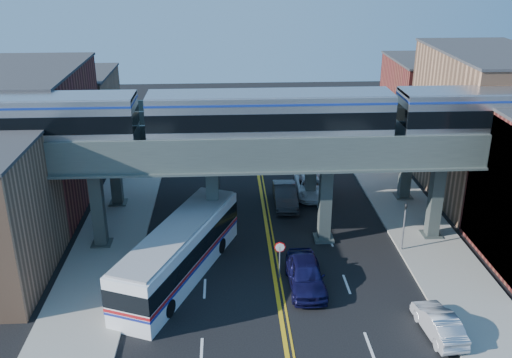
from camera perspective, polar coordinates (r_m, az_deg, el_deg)
ground at (r=34.96m, az=2.32°, el=-12.47°), size 120.00×120.00×0.00m
sidewalk_west at (r=44.21m, az=-14.00°, el=-5.10°), size 5.00×70.00×0.16m
sidewalk_east at (r=45.73m, az=15.66°, el=-4.32°), size 5.00×70.00×0.16m
building_west_b at (r=49.36m, az=-21.41°, el=3.72°), size 8.00×14.00×11.00m
building_west_c at (r=61.72m, az=-17.74°, el=6.26°), size 8.00×10.00×8.00m
building_east_b at (r=51.40m, az=21.74°, el=4.96°), size 8.00×14.00×12.00m
building_east_c at (r=63.36m, az=16.87°, el=7.23°), size 8.00×10.00×9.00m
mural_panel at (r=39.98m, az=23.12°, el=-1.91°), size 0.10×9.50×9.50m
elevated_viaduct_near at (r=39.09m, az=1.38°, el=2.15°), size 52.00×3.60×7.40m
elevated_viaduct_far at (r=45.70m, az=0.69°, el=5.17°), size 52.00×3.60×7.40m
transit_train at (r=38.18m, az=1.40°, el=6.26°), size 50.07×3.14×3.67m
stop_sign at (r=36.57m, az=2.40°, el=-7.50°), size 0.76×0.09×2.63m
traffic_signal at (r=40.67m, az=14.62°, el=-4.16°), size 0.15×0.18×4.10m
transit_bus at (r=37.09m, az=-7.66°, el=-7.28°), size 7.65×13.26×3.38m
car_lane_a at (r=36.19m, az=4.99°, el=-9.46°), size 2.25×5.47×1.86m
car_lane_b at (r=47.02m, az=2.92°, el=-1.66°), size 1.89×5.24×1.72m
car_lane_c at (r=49.23m, az=5.47°, el=-0.72°), size 2.73×5.60×1.53m
car_lane_d at (r=56.45m, az=4.95°, el=2.35°), size 2.61×5.43×1.52m
car_parked_curb at (r=33.79m, az=17.82°, el=-13.57°), size 1.93×4.49×1.44m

